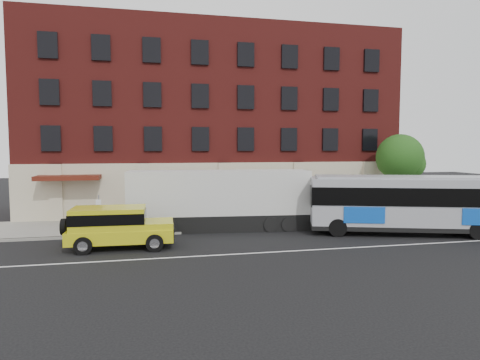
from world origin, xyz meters
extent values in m
plane|color=black|center=(0.00, 0.00, 0.00)|extent=(120.00, 120.00, 0.00)
cube|color=gray|center=(0.00, 9.00, 0.07)|extent=(60.00, 6.00, 0.15)
cube|color=gray|center=(0.00, 6.00, 0.07)|extent=(60.00, 0.25, 0.15)
cube|color=silver|center=(0.00, 0.50, 0.01)|extent=(60.00, 0.12, 0.01)
cube|color=maroon|center=(0.00, 17.00, 7.65)|extent=(30.00, 10.00, 15.00)
cube|color=#C1B59A|center=(0.00, 11.85, 2.15)|extent=(30.00, 0.35, 4.00)
cube|color=#4E180E|center=(-11.00, 11.00, 3.25)|extent=(4.20, 2.20, 0.30)
cube|color=#C1B59A|center=(-12.00, 11.75, 2.15)|extent=(0.90, 0.55, 4.00)
cube|color=#C1B59A|center=(-6.00, 11.75, 2.15)|extent=(0.90, 0.55, 4.00)
cube|color=#C1B59A|center=(0.00, 11.75, 2.15)|extent=(0.90, 0.55, 4.00)
cube|color=#C1B59A|center=(6.00, 11.75, 2.15)|extent=(0.90, 0.55, 4.00)
cube|color=#C1B59A|center=(12.00, 11.75, 2.15)|extent=(0.90, 0.55, 4.00)
cube|color=black|center=(-12.25, 11.92, 5.95)|extent=(1.30, 0.20, 1.80)
cube|color=black|center=(-8.75, 11.92, 5.95)|extent=(1.30, 0.20, 1.80)
cube|color=black|center=(-5.25, 11.92, 5.95)|extent=(1.30, 0.20, 1.80)
cube|color=black|center=(-1.75, 11.92, 5.95)|extent=(1.30, 0.20, 1.80)
cube|color=black|center=(1.75, 11.92, 5.95)|extent=(1.30, 0.20, 1.80)
cube|color=black|center=(5.25, 11.92, 5.95)|extent=(1.30, 0.20, 1.80)
cube|color=black|center=(8.75, 11.92, 5.95)|extent=(1.30, 0.20, 1.80)
cube|color=black|center=(12.25, 11.92, 5.95)|extent=(1.30, 0.20, 1.80)
cube|color=black|center=(-12.25, 11.92, 9.15)|extent=(1.30, 0.20, 1.80)
cube|color=black|center=(-8.75, 11.92, 9.15)|extent=(1.30, 0.20, 1.80)
cube|color=black|center=(-5.25, 11.92, 9.15)|extent=(1.30, 0.20, 1.80)
cube|color=black|center=(-1.75, 11.92, 9.15)|extent=(1.30, 0.20, 1.80)
cube|color=black|center=(1.75, 11.92, 9.15)|extent=(1.30, 0.20, 1.80)
cube|color=black|center=(5.25, 11.92, 9.15)|extent=(1.30, 0.20, 1.80)
cube|color=black|center=(8.75, 11.92, 9.15)|extent=(1.30, 0.20, 1.80)
cube|color=black|center=(12.25, 11.92, 9.15)|extent=(1.30, 0.20, 1.80)
cube|color=black|center=(-12.25, 11.92, 12.35)|extent=(1.30, 0.20, 1.80)
cube|color=black|center=(-8.75, 11.92, 12.35)|extent=(1.30, 0.20, 1.80)
cube|color=black|center=(-5.25, 11.92, 12.35)|extent=(1.30, 0.20, 1.80)
cube|color=black|center=(-1.75, 11.92, 12.35)|extent=(1.30, 0.20, 1.80)
cube|color=black|center=(1.75, 11.92, 12.35)|extent=(1.30, 0.20, 1.80)
cube|color=black|center=(5.25, 11.92, 12.35)|extent=(1.30, 0.20, 1.80)
cube|color=black|center=(8.75, 11.92, 12.35)|extent=(1.30, 0.20, 1.80)
cube|color=black|center=(12.25, 11.92, 12.35)|extent=(1.30, 0.20, 1.80)
cube|color=black|center=(-10.50, 11.78, 1.75)|extent=(2.60, 0.15, 2.80)
cube|color=black|center=(-4.50, 11.78, 1.75)|extent=(2.60, 0.15, 2.80)
cube|color=black|center=(1.50, 11.78, 1.75)|extent=(2.60, 0.15, 2.80)
cube|color=black|center=(7.50, 11.78, 1.75)|extent=(2.60, 0.15, 2.80)
cylinder|color=gray|center=(-8.50, 6.20, 1.25)|extent=(0.07, 0.07, 2.50)
cube|color=white|center=(-8.50, 6.05, 2.05)|extent=(0.30, 0.03, 0.40)
cube|color=white|center=(-8.50, 6.05, 1.55)|extent=(0.30, 0.03, 0.35)
cylinder|color=#3B2D1D|center=(13.50, 9.50, 1.65)|extent=(0.32, 0.32, 3.00)
sphere|color=#194814|center=(13.50, 9.50, 4.55)|extent=(3.60, 3.60, 3.60)
sphere|color=#194814|center=(14.20, 9.10, 4.05)|extent=(2.20, 2.20, 2.20)
sphere|color=#194814|center=(12.90, 9.90, 4.15)|extent=(2.00, 2.00, 2.00)
cube|color=#989AA1|center=(10.49, 2.89, 1.91)|extent=(13.14, 6.54, 3.07)
cube|color=black|center=(10.49, 2.89, 0.49)|extent=(13.21, 6.60, 0.27)
cube|color=#989AA1|center=(10.49, 2.89, 3.50)|extent=(12.42, 6.03, 0.13)
cube|color=black|center=(10.49, 2.89, 2.43)|extent=(13.25, 6.64, 1.08)
cube|color=#0C49B7|center=(6.78, 2.64, 1.35)|extent=(2.27, 0.77, 0.97)
cube|color=#0C49B7|center=(13.99, 3.21, 1.35)|extent=(2.27, 0.77, 0.97)
cylinder|color=black|center=(5.40, 3.26, 0.54)|extent=(1.13, 0.64, 1.08)
cylinder|color=black|center=(6.14, 5.58, 0.54)|extent=(1.13, 0.64, 1.08)
cylinder|color=black|center=(12.99, 0.81, 0.54)|extent=(1.13, 0.64, 1.08)
cylinder|color=black|center=(13.74, 3.13, 0.54)|extent=(1.13, 0.64, 1.08)
cube|color=#CFCC17|center=(-7.02, 3.04, 0.73)|extent=(5.46, 2.43, 0.67)
cube|color=#CFCC17|center=(-7.64, 3.06, 1.63)|extent=(3.78, 2.32, 1.12)
cube|color=black|center=(-7.64, 3.06, 1.68)|extent=(3.82, 2.37, 0.56)
cube|color=#CFCC17|center=(-5.17, 2.98, 1.23)|extent=(1.75, 2.19, 0.34)
cube|color=black|center=(-4.31, 2.95, 0.79)|extent=(0.13, 1.80, 0.62)
cylinder|color=black|center=(-9.88, 3.14, 1.23)|extent=(0.28, 0.86, 0.85)
cylinder|color=black|center=(-5.32, 1.88, 0.45)|extent=(0.91, 0.34, 0.90)
cylinder|color=silver|center=(-5.32, 1.88, 0.45)|extent=(0.50, 0.35, 0.49)
cylinder|color=black|center=(-5.24, 4.08, 0.45)|extent=(0.91, 0.34, 0.90)
cylinder|color=silver|center=(-5.24, 4.08, 0.45)|extent=(0.50, 0.35, 0.49)
cylinder|color=black|center=(-8.80, 2.00, 0.45)|extent=(0.91, 0.34, 0.90)
cylinder|color=silver|center=(-8.80, 2.00, 0.45)|extent=(0.50, 0.35, 0.49)
cylinder|color=black|center=(-8.72, 4.20, 0.45)|extent=(0.91, 0.34, 0.90)
cylinder|color=silver|center=(-8.72, 4.20, 0.45)|extent=(0.50, 0.35, 0.49)
cube|color=black|center=(-1.15, 6.80, 0.53)|extent=(11.66, 3.33, 1.05)
cube|color=silver|center=(-1.15, 6.80, 2.44)|extent=(11.67, 3.37, 2.78)
cylinder|color=black|center=(-5.55, 6.09, 0.48)|extent=(0.98, 0.35, 0.96)
cylinder|color=black|center=(-5.35, 8.29, 0.48)|extent=(0.98, 0.35, 0.96)
cylinder|color=black|center=(-4.40, 5.99, 0.48)|extent=(0.98, 0.35, 0.96)
cylinder|color=black|center=(-4.20, 8.18, 0.48)|extent=(0.98, 0.35, 0.96)
cylinder|color=black|center=(1.90, 5.42, 0.48)|extent=(0.98, 0.35, 0.96)
cylinder|color=black|center=(2.10, 7.61, 0.48)|extent=(0.98, 0.35, 0.96)
cylinder|color=black|center=(3.04, 5.31, 0.48)|extent=(0.98, 0.35, 0.96)
cylinder|color=black|center=(3.24, 7.51, 0.48)|extent=(0.98, 0.35, 0.96)
camera|label=1|loc=(-5.45, -19.44, 5.31)|focal=31.10mm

